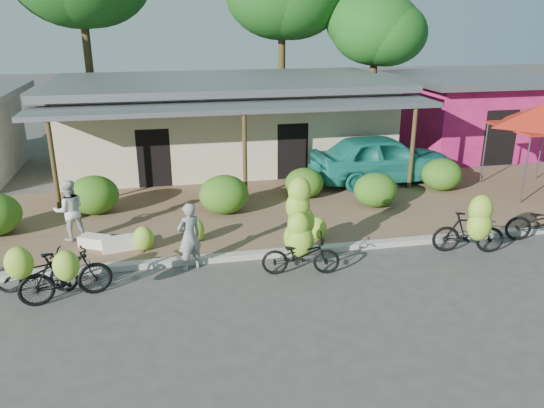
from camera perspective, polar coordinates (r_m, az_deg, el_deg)
The scene contains 24 objects.
ground at distance 11.46m, azimuth 2.02°, elevation -9.79°, with size 100.00×100.00×0.00m, color #423F3D.
sidewalk at distance 15.90m, azimuth -2.23°, elevation -0.91°, with size 60.00×6.00×0.12m, color brown.
curb at distance 13.17m, azimuth -0.04°, elevation -5.33°, with size 60.00×0.25×0.15m, color #A8A399.
shop_main at distance 21.13m, azimuth -5.01°, elevation 8.87°, with size 13.00×8.50×3.35m.
shop_pink at distance 24.70m, azimuth 20.27°, elevation 9.19°, with size 6.00×6.00×3.25m.
tree_near_right at distance 26.19m, azimuth 10.63°, elevation 18.27°, with size 4.32×4.13×6.77m.
hedge_1 at distance 16.33m, azimuth -18.66°, elevation 0.93°, with size 1.45×1.31×1.13m, color #2A5914.
hedge_2 at distance 15.57m, azimuth -5.18°, elevation 1.03°, with size 1.46×1.32×1.14m, color #2A5914.
hedge_3 at distance 16.92m, azimuth 3.50°, elevation 2.27°, with size 1.23×1.11×0.96m, color #2A5914.
hedge_4 at distance 16.38m, azimuth 11.08°, elevation 1.49°, with size 1.33×1.20×1.04m, color #2A5914.
hedge_5 at distance 18.51m, azimuth 17.80°, elevation 3.04°, with size 1.36×1.22×1.06m, color #2A5914.
red_canopy at distance 19.17m, azimuth 26.95°, elevation 8.45°, with size 3.50×3.50×2.86m.
bike_far_left at distance 12.34m, azimuth -24.33°, elevation -6.57°, with size 1.88×1.33×1.34m.
bike_left at distance 11.74m, azimuth -21.33°, elevation -7.08°, with size 1.95×1.34×1.39m.
bike_center at distance 12.25m, azimuth 3.01°, elevation -3.57°, with size 1.86×1.27×2.16m.
bike_right at distance 13.85m, azimuth 20.71°, elevation -2.45°, with size 1.84×1.34×1.72m.
loose_banana_a at distance 13.50m, azimuth -13.66°, elevation -3.61°, with size 0.50×0.43×0.63m, color #B1CC33.
loose_banana_b at distance 13.73m, azimuth -8.33°, elevation -2.81°, with size 0.51×0.43×0.64m, color #B1CC33.
loose_banana_c at distance 13.82m, azimuth 4.93°, elevation -2.62°, with size 0.48×0.41×0.60m, color #B1CC33.
sack_near at distance 13.77m, azimuth -16.11°, elevation -4.11°, with size 0.85×0.40×0.30m, color silver.
sack_far at distance 14.12m, azimuth -18.53°, elevation -3.82°, with size 0.75×0.38×0.28m, color silver.
vendor at distance 12.37m, azimuth -8.88°, elevation -3.51°, with size 0.60×0.39×1.64m, color gray.
bystander at distance 14.53m, azimuth -20.93°, elevation -0.63°, with size 0.78×0.61×1.61m, color beige.
teal_van at distance 18.83m, azimuth 11.75°, elevation 4.85°, with size 2.00×4.96×1.69m, color #1C7F6F.
Camera 1 is at (-2.42, -9.70, 5.62)m, focal length 35.00 mm.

